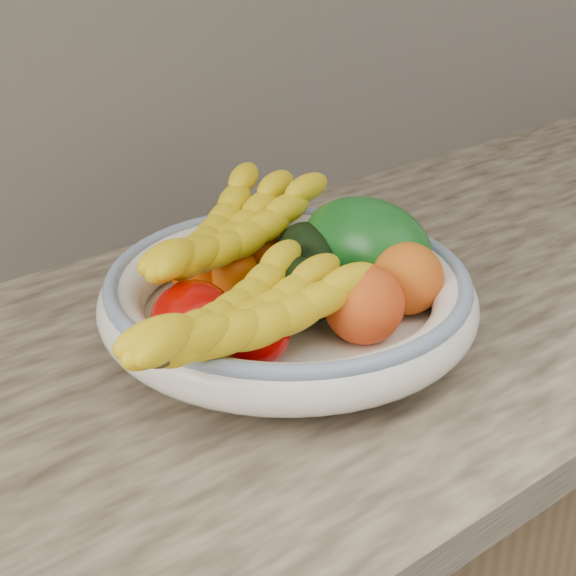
# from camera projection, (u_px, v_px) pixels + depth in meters

# --- Properties ---
(fruit_bowl) EXTENTS (0.39, 0.39, 0.08)m
(fruit_bowl) POSITION_uv_depth(u_px,v_px,m) (288.00, 298.00, 0.91)
(fruit_bowl) COLOR white
(fruit_bowl) RESTS_ON kitchen_counter
(clementine_back_left) EXTENTS (0.06, 0.06, 0.05)m
(clementine_back_left) POSITION_uv_depth(u_px,v_px,m) (194.00, 273.00, 0.95)
(clementine_back_left) COLOR #FF5C05
(clementine_back_left) RESTS_ON fruit_bowl
(clementine_back_right) EXTENTS (0.06, 0.06, 0.05)m
(clementine_back_right) POSITION_uv_depth(u_px,v_px,m) (260.00, 251.00, 1.00)
(clementine_back_right) COLOR #E34E04
(clementine_back_right) RESTS_ON fruit_bowl
(clementine_back_mid) EXTENTS (0.07, 0.07, 0.05)m
(clementine_back_mid) POSITION_uv_depth(u_px,v_px,m) (231.00, 271.00, 0.95)
(clementine_back_mid) COLOR #F05F05
(clementine_back_mid) RESTS_ON fruit_bowl
(tomato_left) EXTENTS (0.10, 0.10, 0.07)m
(tomato_left) POSITION_uv_depth(u_px,v_px,m) (193.00, 319.00, 0.84)
(tomato_left) COLOR #A10400
(tomato_left) RESTS_ON fruit_bowl
(tomato_near_left) EXTENTS (0.08, 0.08, 0.06)m
(tomato_near_left) POSITION_uv_depth(u_px,v_px,m) (255.00, 334.00, 0.81)
(tomato_near_left) COLOR #C50202
(tomato_near_left) RESTS_ON fruit_bowl
(avocado_center) EXTENTS (0.10, 0.11, 0.07)m
(avocado_center) POSITION_uv_depth(u_px,v_px,m) (297.00, 290.00, 0.89)
(avocado_center) COLOR black
(avocado_center) RESTS_ON fruit_bowl
(avocado_right) EXTENTS (0.10, 0.12, 0.07)m
(avocado_right) POSITION_uv_depth(u_px,v_px,m) (309.00, 257.00, 0.96)
(avocado_right) COLOR black
(avocado_right) RESTS_ON fruit_bowl
(green_mango) EXTENTS (0.16, 0.18, 0.13)m
(green_mango) POSITION_uv_depth(u_px,v_px,m) (366.00, 247.00, 0.96)
(green_mango) COLOR #0E4F15
(green_mango) RESTS_ON fruit_bowl
(peach_front) EXTENTS (0.10, 0.10, 0.08)m
(peach_front) POSITION_uv_depth(u_px,v_px,m) (364.00, 304.00, 0.86)
(peach_front) COLOR orange
(peach_front) RESTS_ON fruit_bowl
(peach_right) EXTENTS (0.08, 0.08, 0.08)m
(peach_right) POSITION_uv_depth(u_px,v_px,m) (407.00, 278.00, 0.91)
(peach_right) COLOR orange
(peach_right) RESTS_ON fruit_bowl
(banana_bunch_back) EXTENTS (0.34, 0.25, 0.09)m
(banana_bunch_back) POSITION_uv_depth(u_px,v_px,m) (228.00, 241.00, 0.94)
(banana_bunch_back) COLOR yellow
(banana_bunch_back) RESTS_ON fruit_bowl
(banana_bunch_front) EXTENTS (0.33, 0.19, 0.08)m
(banana_bunch_front) POSITION_uv_depth(u_px,v_px,m) (245.00, 324.00, 0.79)
(banana_bunch_front) COLOR yellow
(banana_bunch_front) RESTS_ON fruit_bowl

